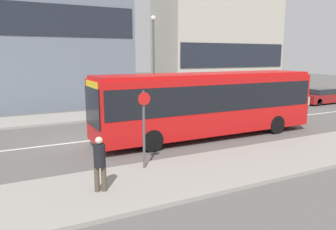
{
  "coord_description": "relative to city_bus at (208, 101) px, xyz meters",
  "views": [
    {
      "loc": [
        -3.55,
        -15.3,
        4.03
      ],
      "look_at": [
        3.55,
        -1.6,
        1.23
      ],
      "focal_mm": 35.0,
      "sensor_mm": 36.0,
      "label": 1
    }
  ],
  "objects": [
    {
      "name": "parked_car_0",
      "position": [
        10.32,
        5.19,
        -1.18
      ],
      "size": [
        4.6,
        1.86,
        1.42
      ],
      "color": "silver",
      "rests_on": "ground_plane"
    },
    {
      "name": "parked_car_1",
      "position": [
        15.1,
        5.18,
        -1.22
      ],
      "size": [
        3.9,
        1.78,
        1.29
      ],
      "color": "maroon",
      "rests_on": "ground_plane"
    },
    {
      "name": "pedestrian_near_stop",
      "position": [
        -6.76,
        -4.48,
        -0.78
      ],
      "size": [
        0.34,
        0.34,
        1.63
      ],
      "rotation": [
        0.0,
        0.0,
        2.86
      ],
      "color": "#4C4233",
      "rests_on": "sidewalk_near"
    },
    {
      "name": "lane_centerline",
      "position": [
        -5.62,
        1.9,
        -1.83
      ],
      "size": [
        41.8,
        0.16,
        0.01
      ],
      "color": "silver",
      "rests_on": "ground_plane"
    },
    {
      "name": "ground_plane",
      "position": [
        -5.62,
        1.9,
        -1.84
      ],
      "size": [
        120.0,
        120.0,
        0.0
      ],
      "primitive_type": "plane",
      "color": "#595654"
    },
    {
      "name": "sidewalk_far",
      "position": [
        -5.62,
        8.15,
        -1.77
      ],
      "size": [
        44.0,
        3.5,
        0.13
      ],
      "color": "gray",
      "rests_on": "ground_plane"
    },
    {
      "name": "sidewalk_near",
      "position": [
        -5.62,
        -4.35,
        -1.77
      ],
      "size": [
        44.0,
        3.5,
        0.13
      ],
      "color": "gray",
      "rests_on": "ground_plane"
    },
    {
      "name": "apartment_block_right_tower",
      "position": [
        10.76,
        14.2,
        5.54
      ],
      "size": [
        12.26,
        5.68,
        14.77
      ],
      "color": "#B7B2A3",
      "rests_on": "ground_plane"
    },
    {
      "name": "street_lamp",
      "position": [
        0.42,
        7.24,
        2.32
      ],
      "size": [
        0.36,
        0.36,
        6.56
      ],
      "color": "#4C4C51",
      "rests_on": "sidewalk_far"
    },
    {
      "name": "bus_stop_sign",
      "position": [
        -4.82,
        -3.21,
        -0.11
      ],
      "size": [
        0.44,
        0.12,
        2.73
      ],
      "color": "#4C4C51",
      "rests_on": "sidewalk_near"
    },
    {
      "name": "city_bus",
      "position": [
        0.0,
        0.0,
        0.0
      ],
      "size": [
        11.57,
        2.51,
        3.19
      ],
      "rotation": [
        0.0,
        0.0,
        -0.05
      ],
      "color": "red",
      "rests_on": "ground_plane"
    }
  ]
}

